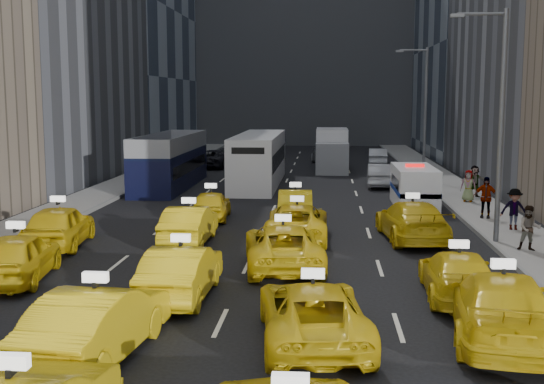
{
  "coord_description": "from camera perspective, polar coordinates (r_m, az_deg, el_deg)",
  "views": [
    {
      "loc": [
        2.62,
        -14.62,
        5.72
      ],
      "look_at": [
        0.54,
        11.94,
        2.0
      ],
      "focal_mm": 45.0,
      "sensor_mm": 36.0,
      "label": 1
    }
  ],
  "objects": [
    {
      "name": "taxi_17",
      "position": [
        31.87,
        1.97,
        -1.07
      ],
      "size": [
        1.72,
        4.48,
        1.46
      ],
      "primitive_type": "imported",
      "rotation": [
        0.0,
        0.0,
        3.18
      ],
      "color": "gold",
      "rests_on": "ground"
    },
    {
      "name": "pedestrian_4",
      "position": [
        37.99,
        16.1,
        0.5
      ],
      "size": [
        0.93,
        0.69,
        1.7
      ],
      "primitive_type": "imported",
      "rotation": [
        0.0,
        0.0,
        -0.31
      ],
      "color": "gray",
      "rests_on": "sidewalk_east"
    },
    {
      "name": "curb_east",
      "position": [
        40.53,
        13.55,
        -0.26
      ],
      "size": [
        0.15,
        90.0,
        0.18
      ],
      "primitive_type": "cube",
      "color": "slate",
      "rests_on": "ground"
    },
    {
      "name": "taxi_15",
      "position": [
        27.9,
        11.63,
        -2.37
      ],
      "size": [
        2.77,
        5.71,
        1.6
      ],
      "primitive_type": "imported",
      "rotation": [
        0.0,
        0.0,
        3.24
      ],
      "color": "gold",
      "rests_on": "ground"
    },
    {
      "name": "misc_car_2",
      "position": [
        61.48,
        4.34,
        3.27
      ],
      "size": [
        2.22,
        5.12,
        1.47
      ],
      "primitive_type": "imported",
      "rotation": [
        0.0,
        0.0,
        3.11
      ],
      "color": "slate",
      "rests_on": "ground"
    },
    {
      "name": "taxi_11",
      "position": [
        20.3,
        15.28,
        -6.71
      ],
      "size": [
        2.1,
        4.77,
        1.36
      ],
      "primitive_type": "imported",
      "rotation": [
        0.0,
        0.0,
        3.1
      ],
      "color": "gold",
      "rests_on": "ground"
    },
    {
      "name": "taxi_5",
      "position": [
        15.74,
        -14.42,
        -10.51
      ],
      "size": [
        2.26,
        5.05,
        1.61
      ],
      "primitive_type": "imported",
      "rotation": [
        0.0,
        0.0,
        3.02
      ],
      "color": "gold",
      "rests_on": "ground"
    },
    {
      "name": "pedestrian_2",
      "position": [
        30.52,
        19.61,
        -1.36
      ],
      "size": [
        1.18,
        0.58,
        1.75
      ],
      "primitive_type": "imported",
      "rotation": [
        0.0,
        0.0,
        -0.11
      ],
      "color": "gray",
      "rests_on": "sidewalk_east"
    },
    {
      "name": "taxi_7",
      "position": [
        17.18,
        18.62,
        -9.07
      ],
      "size": [
        3.02,
        5.88,
        1.63
      ],
      "primitive_type": "imported",
      "rotation": [
        0.0,
        0.0,
        3.01
      ],
      "color": "gold",
      "rests_on": "ground"
    },
    {
      "name": "misc_car_4",
      "position": [
        58.42,
        8.84,
        2.94
      ],
      "size": [
        1.76,
        4.41,
        1.43
      ],
      "primitive_type": "imported",
      "rotation": [
        0.0,
        0.0,
        3.08
      ],
      "color": "#AEB1B6",
      "rests_on": "ground"
    },
    {
      "name": "taxi_10",
      "position": [
        23.04,
        0.93,
        -4.53
      ],
      "size": [
        3.12,
        5.61,
        1.49
      ],
      "primitive_type": "imported",
      "rotation": [
        0.0,
        0.0,
        3.27
      ],
      "color": "gold",
      "rests_on": "ground"
    },
    {
      "name": "nypd_van",
      "position": [
        36.54,
        11.8,
        0.39
      ],
      "size": [
        2.37,
        5.38,
        2.26
      ],
      "rotation": [
        0.0,
        0.0,
        -0.06
      ],
      "color": "white",
      "rests_on": "ground"
    },
    {
      "name": "pedestrian_3",
      "position": [
        33.06,
        17.44,
        -0.43
      ],
      "size": [
        1.23,
        0.82,
        1.92
      ],
      "primitive_type": "imported",
      "rotation": [
        0.0,
        0.0,
        -0.29
      ],
      "color": "gray",
      "rests_on": "sidewalk_east"
    },
    {
      "name": "city_bus",
      "position": [
        44.81,
        -1.1,
        2.73
      ],
      "size": [
        3.55,
        12.98,
        3.31
      ],
      "rotation": [
        0.0,
        0.0,
        0.07
      ],
      "color": "silver",
      "rests_on": "ground"
    },
    {
      "name": "sidewalk_west",
      "position": [
        42.12,
        -13.72,
        0.02
      ],
      "size": [
        3.0,
        90.0,
        0.15
      ],
      "primitive_type": "cube",
      "color": "gray",
      "rests_on": "ground"
    },
    {
      "name": "misc_car_3",
      "position": [
        61.02,
        -0.53,
        3.34
      ],
      "size": [
        2.1,
        4.86,
        1.63
      ],
      "primitive_type": "imported",
      "rotation": [
        0.0,
        0.0,
        3.1
      ],
      "color": "black",
      "rests_on": "ground"
    },
    {
      "name": "misc_car_0",
      "position": [
        44.35,
        9.01,
        1.4
      ],
      "size": [
        1.74,
        4.56,
        1.48
      ],
      "primitive_type": "imported",
      "rotation": [
        0.0,
        0.0,
        3.1
      ],
      "color": "#9A9CA1",
      "rests_on": "ground"
    },
    {
      "name": "taxi_9",
      "position": [
        19.79,
        -7.59,
        -6.62
      ],
      "size": [
        1.7,
        4.68,
        1.53
      ],
      "primitive_type": "imported",
      "rotation": [
        0.0,
        0.0,
        3.12
      ],
      "color": "gold",
      "rests_on": "ground"
    },
    {
      "name": "ground",
      "position": [
        15.92,
        -5.46,
        -13.15
      ],
      "size": [
        160.0,
        160.0,
        0.0
      ],
      "primitive_type": "plane",
      "color": "black",
      "rests_on": "ground"
    },
    {
      "name": "taxi_12",
      "position": [
        27.39,
        -17.39,
        -2.71
      ],
      "size": [
        2.49,
        5.04,
        1.65
      ],
      "primitive_type": "imported",
      "rotation": [
        0.0,
        0.0,
        3.26
      ],
      "color": "gold",
      "rests_on": "ground"
    },
    {
      "name": "misc_car_1",
      "position": [
        55.79,
        -4.76,
        2.79
      ],
      "size": [
        3.11,
        5.55,
        1.47
      ],
      "primitive_type": "imported",
      "rotation": [
        0.0,
        0.0,
        3.01
      ],
      "color": "black",
      "rests_on": "ground"
    },
    {
      "name": "sidewalk_east",
      "position": [
        40.79,
        15.56,
        -0.3
      ],
      "size": [
        3.0,
        90.0,
        0.15
      ],
      "primitive_type": "cube",
      "color": "gray",
      "rests_on": "ground"
    },
    {
      "name": "double_decker",
      "position": [
        43.83,
        -8.48,
        2.54
      ],
      "size": [
        2.64,
        11.5,
        3.34
      ],
      "rotation": [
        0.0,
        0.0,
        0.0
      ],
      "color": "black",
      "rests_on": "ground"
    },
    {
      "name": "taxi_14",
      "position": [
        27.52,
        2.11,
        -2.51
      ],
      "size": [
        2.44,
        5.25,
        1.45
      ],
      "primitive_type": "imported",
      "rotation": [
        0.0,
        0.0,
        3.15
      ],
      "color": "gold",
      "rests_on": "ground"
    },
    {
      "name": "pedestrian_1",
      "position": [
        26.57,
        20.74,
        -2.85
      ],
      "size": [
        0.87,
        0.58,
        1.66
      ],
      "primitive_type": "imported",
      "rotation": [
        0.0,
        0.0,
        -0.18
      ],
      "color": "gray",
      "rests_on": "sidewalk_east"
    },
    {
      "name": "taxi_6",
      "position": [
        16.25,
        3.42,
        -10.01
      ],
      "size": [
        2.98,
        5.4,
        1.43
      ],
      "primitive_type": "imported",
      "rotation": [
        0.0,
        0.0,
        3.26
      ],
      "color": "gold",
      "rests_on": "ground"
    },
    {
      "name": "pedestrian_5",
      "position": [
        39.8,
        16.58,
        0.86
      ],
      "size": [
        1.72,
        0.84,
        1.78
      ],
      "primitive_type": "imported",
      "rotation": [
        0.0,
        0.0,
        0.23
      ],
      "color": "gray",
      "rests_on": "sidewalk_east"
    },
    {
      "name": "taxi_8",
      "position": [
        22.75,
        -20.54,
        -5.09
      ],
      "size": [
        2.47,
        4.83,
        1.57
      ],
      "primitive_type": "imported",
      "rotation": [
        0.0,
        0.0,
        3.28
      ],
      "color": "gold",
      "rests_on": "ground"
    },
    {
      "name": "streetlight_near",
      "position": [
        27.43,
        18.41,
        5.87
      ],
      "size": [
        2.15,
        0.22,
        9.0
      ],
      "color": "#595B60",
      "rests_on": "ground"
    },
    {
      "name": "streetlight_far",
      "position": [
        47.09,
        12.57,
        6.79
      ],
      "size": [
        2.15,
        0.22,
        9.0
      ],
      "color": "#595B60",
      "rests_on": "ground"
    },
    {
      "name": "curb_west",
      "position": [
        41.69,
        -11.83,
        0.02
      ],
      "size": [
        0.15,
        90.0,
        0.18
      ],
      "primitive_type": "cube",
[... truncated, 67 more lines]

